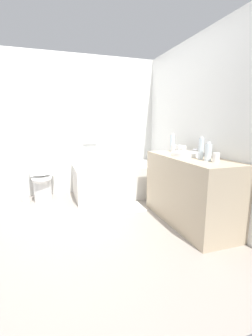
{
  "coord_description": "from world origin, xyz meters",
  "views": [
    {
      "loc": [
        -0.36,
        -2.83,
        1.23
      ],
      "look_at": [
        0.63,
        0.13,
        0.6
      ],
      "focal_mm": 24.33,
      "sensor_mm": 36.0,
      "label": 1
    }
  ],
  "objects_px": {
    "sink_faucet": "(200,152)",
    "drinking_glass_1": "(174,148)",
    "sink_basin": "(186,154)",
    "drinking_glass_0": "(179,149)",
    "water_bottle_2": "(208,152)",
    "bath_mat": "(120,208)",
    "toilet_paper_roll": "(26,198)",
    "water_bottle_1": "(172,143)",
    "water_bottle_0": "(201,148)",
    "toilet": "(42,180)",
    "drinking_glass_2": "(216,158)",
    "bathtub": "(119,179)",
    "drinking_glass_3": "(183,150)"
  },
  "relations": [
    {
      "from": "water_bottle_1",
      "to": "sink_faucet",
      "type": "bearing_deg",
      "value": -77.69
    },
    {
      "from": "bathtub",
      "to": "water_bottle_2",
      "type": "distance_m",
      "value": 1.81
    },
    {
      "from": "toilet",
      "to": "drinking_glass_2",
      "type": "xyz_separation_m",
      "value": [
        1.75,
        -1.82,
        0.53
      ]
    },
    {
      "from": "sink_faucet",
      "to": "toilet_paper_roll",
      "type": "height_order",
      "value": "sink_faucet"
    },
    {
      "from": "water_bottle_2",
      "to": "bath_mat",
      "type": "xyz_separation_m",
      "value": [
        -0.68,
        0.98,
        -0.92
      ]
    },
    {
      "from": "drinking_glass_0",
      "to": "water_bottle_0",
      "type": "bearing_deg",
      "value": -98.22
    },
    {
      "from": "water_bottle_2",
      "to": "bath_mat",
      "type": "distance_m",
      "value": 1.51
    },
    {
      "from": "toilet",
      "to": "sink_faucet",
      "type": "bearing_deg",
      "value": 56.52
    },
    {
      "from": "toilet_paper_roll",
      "to": "drinking_glass_0",
      "type": "bearing_deg",
      "value": -26.39
    },
    {
      "from": "sink_faucet",
      "to": "drinking_glass_0",
      "type": "xyz_separation_m",
      "value": [
        -0.1,
        0.31,
        0.01
      ]
    },
    {
      "from": "bathtub",
      "to": "drinking_glass_1",
      "type": "bearing_deg",
      "value": -56.93
    },
    {
      "from": "drinking_glass_3",
      "to": "drinking_glass_1",
      "type": "bearing_deg",
      "value": 100.9
    },
    {
      "from": "sink_faucet",
      "to": "toilet_paper_roll",
      "type": "relative_size",
      "value": 1.19
    },
    {
      "from": "sink_basin",
      "to": "sink_faucet",
      "type": "height_order",
      "value": "sink_faucet"
    },
    {
      "from": "drinking_glass_3",
      "to": "drinking_glass_2",
      "type": "bearing_deg",
      "value": -94.93
    },
    {
      "from": "toilet_paper_roll",
      "to": "toilet",
      "type": "bearing_deg",
      "value": -1.12
    },
    {
      "from": "sink_basin",
      "to": "drinking_glass_2",
      "type": "height_order",
      "value": "drinking_glass_2"
    },
    {
      "from": "drinking_glass_3",
      "to": "bath_mat",
      "type": "distance_m",
      "value": 1.22
    },
    {
      "from": "toilet",
      "to": "drinking_glass_2",
      "type": "bearing_deg",
      "value": 45.17
    },
    {
      "from": "drinking_glass_0",
      "to": "water_bottle_2",
      "type": "bearing_deg",
      "value": -96.37
    },
    {
      "from": "drinking_glass_1",
      "to": "drinking_glass_3",
      "type": "relative_size",
      "value": 1.01
    },
    {
      "from": "sink_basin",
      "to": "water_bottle_1",
      "type": "bearing_deg",
      "value": 79.84
    },
    {
      "from": "sink_basin",
      "to": "drinking_glass_1",
      "type": "relative_size",
      "value": 3.29
    },
    {
      "from": "toilet_paper_roll",
      "to": "water_bottle_1",
      "type": "bearing_deg",
      "value": -22.28
    },
    {
      "from": "drinking_glass_0",
      "to": "bath_mat",
      "type": "relative_size",
      "value": 0.14
    },
    {
      "from": "bathtub",
      "to": "drinking_glass_0",
      "type": "xyz_separation_m",
      "value": [
        0.58,
        -0.93,
        0.59
      ]
    },
    {
      "from": "sink_faucet",
      "to": "drinking_glass_0",
      "type": "bearing_deg",
      "value": 108.08
    },
    {
      "from": "water_bottle_2",
      "to": "drinking_glass_3",
      "type": "relative_size",
      "value": 2.05
    },
    {
      "from": "sink_basin",
      "to": "drinking_glass_0",
      "type": "relative_size",
      "value": 3.33
    },
    {
      "from": "water_bottle_2",
      "to": "drinking_glass_3",
      "type": "distance_m",
      "value": 0.6
    },
    {
      "from": "sink_faucet",
      "to": "drinking_glass_3",
      "type": "height_order",
      "value": "drinking_glass_3"
    },
    {
      "from": "water_bottle_2",
      "to": "drinking_glass_0",
      "type": "distance_m",
      "value": 0.7
    },
    {
      "from": "drinking_glass_2",
      "to": "sink_basin",
      "type": "bearing_deg",
      "value": 93.74
    },
    {
      "from": "sink_faucet",
      "to": "drinking_glass_1",
      "type": "bearing_deg",
      "value": 109.03
    },
    {
      "from": "drinking_glass_0",
      "to": "bath_mat",
      "type": "distance_m",
      "value": 1.19
    },
    {
      "from": "toilet",
      "to": "drinking_glass_2",
      "type": "height_order",
      "value": "drinking_glass_2"
    },
    {
      "from": "water_bottle_2",
      "to": "bath_mat",
      "type": "height_order",
      "value": "water_bottle_2"
    },
    {
      "from": "water_bottle_0",
      "to": "toilet_paper_roll",
      "type": "relative_size",
      "value": 2.02
    },
    {
      "from": "drinking_glass_0",
      "to": "drinking_glass_1",
      "type": "distance_m",
      "value": 0.1
    },
    {
      "from": "sink_faucet",
      "to": "bath_mat",
      "type": "height_order",
      "value": "sink_faucet"
    },
    {
      "from": "drinking_glass_3",
      "to": "drinking_glass_0",
      "type": "bearing_deg",
      "value": 89.33
    },
    {
      "from": "sink_basin",
      "to": "drinking_glass_3",
      "type": "distance_m",
      "value": 0.23
    },
    {
      "from": "water_bottle_1",
      "to": "drinking_glass_2",
      "type": "relative_size",
      "value": 2.53
    },
    {
      "from": "bathtub",
      "to": "drinking_glass_1",
      "type": "relative_size",
      "value": 14.7
    },
    {
      "from": "bath_mat",
      "to": "sink_faucet",
      "type": "bearing_deg",
      "value": -34.73
    },
    {
      "from": "toilet",
      "to": "toilet_paper_roll",
      "type": "distance_m",
      "value": 0.38
    },
    {
      "from": "sink_faucet",
      "to": "water_bottle_0",
      "type": "bearing_deg",
      "value": -124.29
    },
    {
      "from": "sink_basin",
      "to": "drinking_glass_3",
      "type": "height_order",
      "value": "drinking_glass_3"
    },
    {
      "from": "water_bottle_0",
      "to": "water_bottle_2",
      "type": "xyz_separation_m",
      "value": [
        0.01,
        -0.12,
        -0.03
      ]
    },
    {
      "from": "sink_basin",
      "to": "sink_faucet",
      "type": "distance_m",
      "value": 0.19
    }
  ]
}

